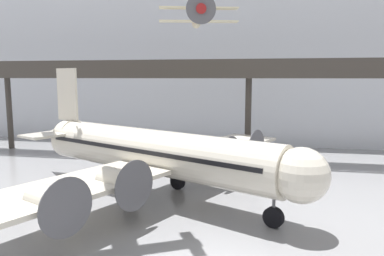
{
  "coord_description": "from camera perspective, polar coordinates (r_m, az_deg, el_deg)",
  "views": [
    {
      "loc": [
        2.1,
        -15.64,
        9.15
      ],
      "look_at": [
        -2.54,
        7.27,
        5.94
      ],
      "focal_mm": 35.0,
      "sensor_mm": 36.0,
      "label": 1
    }
  ],
  "objects": [
    {
      "name": "hangar_back_wall",
      "position": [
        51.64,
        9.3,
        12.46
      ],
      "size": [
        140.0,
        3.0,
        26.84
      ],
      "color": "silver",
      "rests_on": "ground"
    },
    {
      "name": "mezzanine_walkway",
      "position": [
        41.09,
        8.6,
        7.93
      ],
      "size": [
        110.0,
        3.2,
        10.99
      ],
      "color": "#38332D",
      "rests_on": "ground"
    },
    {
      "name": "airliner_silver_main",
      "position": [
        28.53,
        -6.2,
        -3.69
      ],
      "size": [
        25.29,
        29.76,
        9.91
      ],
      "rotation": [
        0.0,
        0.0,
        -0.44
      ],
      "color": "beige",
      "rests_on": "ground"
    },
    {
      "name": "suspended_plane_cream_biplane",
      "position": [
        37.72,
        1.0,
        16.57
      ],
      "size": [
        7.65,
        6.4,
        8.2
      ],
      "rotation": [
        0.0,
        0.0,
        4.97
      ],
      "color": "beige"
    }
  ]
}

